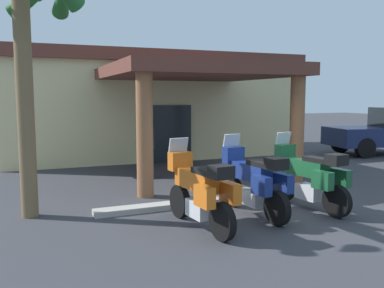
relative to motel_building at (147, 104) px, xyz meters
name	(u,v)px	position (x,y,z in m)	size (l,w,h in m)	color
ground_plane	(266,204)	(-0.06, -9.19, -2.11)	(80.00, 80.00, 0.00)	#38383D
motel_building	(147,104)	(0.00, 0.00, 0.00)	(11.93, 11.35, 4.11)	beige
motorcycle_orange	(200,191)	(-2.15, -10.19, -1.41)	(0.74, 2.21, 1.61)	black
motorcycle_blue	(254,182)	(-0.79, -9.85, -1.41)	(0.73, 2.21, 1.61)	black
motorcycle_green	(310,177)	(0.57, -9.89, -1.41)	(0.77, 2.21, 1.61)	black
pedestrian	(149,144)	(-1.56, -5.19, -1.08)	(0.32, 0.48, 1.76)	#3F334C
palm_tree_roadside	(22,17)	(-5.00, -8.15, 1.84)	(2.50, 2.58, 5.30)	brown
curb_strip	(227,199)	(-0.79, -8.67, -2.05)	(6.08, 0.36, 0.12)	#ADA89E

